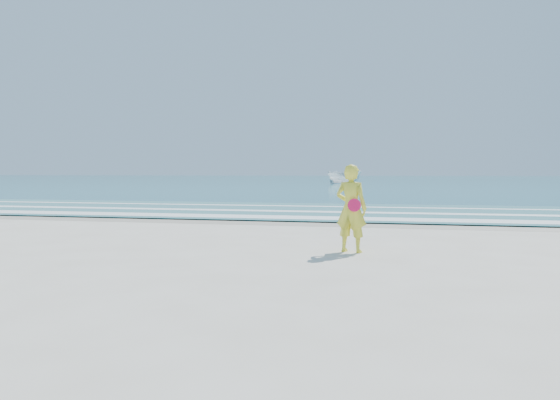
# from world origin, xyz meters

# --- Properties ---
(ground) EXTENTS (400.00, 400.00, 0.00)m
(ground) POSITION_xyz_m (0.00, 0.00, 0.00)
(ground) COLOR silver
(ground) RESTS_ON ground
(wet_sand) EXTENTS (400.00, 2.40, 0.00)m
(wet_sand) POSITION_xyz_m (0.00, 9.00, 0.00)
(wet_sand) COLOR #B2A893
(wet_sand) RESTS_ON ground
(ocean) EXTENTS (400.00, 190.00, 0.04)m
(ocean) POSITION_xyz_m (0.00, 105.00, 0.02)
(ocean) COLOR #19727F
(ocean) RESTS_ON ground
(shallow) EXTENTS (400.00, 10.00, 0.01)m
(shallow) POSITION_xyz_m (0.00, 14.00, 0.04)
(shallow) COLOR #59B7AD
(shallow) RESTS_ON ocean
(foam_near) EXTENTS (400.00, 1.40, 0.01)m
(foam_near) POSITION_xyz_m (0.00, 10.30, 0.05)
(foam_near) COLOR white
(foam_near) RESTS_ON shallow
(foam_mid) EXTENTS (400.00, 0.90, 0.01)m
(foam_mid) POSITION_xyz_m (0.00, 13.20, 0.05)
(foam_mid) COLOR white
(foam_mid) RESTS_ON shallow
(foam_far) EXTENTS (400.00, 0.60, 0.01)m
(foam_far) POSITION_xyz_m (0.00, 16.50, 0.05)
(foam_far) COLOR white
(foam_far) RESTS_ON shallow
(boat) EXTENTS (5.02, 3.52, 1.82)m
(boat) POSITION_xyz_m (-5.38, 65.54, 0.95)
(boat) COLOR white
(boat) RESTS_ON ocean
(woman) EXTENTS (0.76, 0.60, 1.82)m
(woman) POSITION_xyz_m (1.87, 2.78, 0.91)
(woman) COLOR yellow
(woman) RESTS_ON ground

